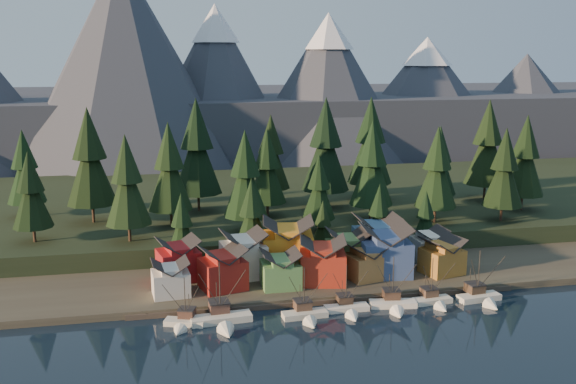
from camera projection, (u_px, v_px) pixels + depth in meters
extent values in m
plane|color=black|center=(351.00, 335.00, 114.80)|extent=(500.00, 500.00, 0.00)
cube|color=#352F27|center=(302.00, 262.00, 152.98)|extent=(400.00, 50.00, 1.50)
cube|color=black|center=(267.00, 206.00, 200.42)|extent=(420.00, 100.00, 6.00)
cube|color=#4F4238|center=(327.00, 299.00, 130.51)|extent=(80.00, 4.00, 1.00)
cube|color=#424655|center=(219.00, 121.00, 341.64)|extent=(560.00, 160.00, 30.00)
cone|color=#424655|center=(125.00, 65.00, 269.09)|extent=(100.00, 100.00, 90.00)
cone|color=#424655|center=(216.00, 84.00, 296.03)|extent=(80.00, 80.00, 72.00)
cone|color=white|center=(215.00, 23.00, 290.32)|extent=(22.40, 22.40, 17.28)
cone|color=#424655|center=(328.00, 89.00, 294.72)|extent=(84.00, 84.00, 68.00)
cone|color=white|center=(328.00, 31.00, 289.33)|extent=(23.52, 23.52, 16.32)
cone|color=#424655|center=(425.00, 96.00, 321.85)|extent=(92.00, 92.00, 58.00)
cone|color=white|center=(427.00, 51.00, 317.24)|extent=(25.76, 25.76, 13.92)
cone|color=#424655|center=(524.00, 101.00, 342.07)|extent=(88.00, 88.00, 50.00)
cube|color=beige|center=(185.00, 323.00, 119.13)|extent=(8.01, 4.98, 1.44)
cone|color=beige|center=(179.00, 333.00, 115.12)|extent=(3.38, 3.30, 2.69)
cube|color=black|center=(185.00, 326.00, 119.25)|extent=(8.20, 5.08, 0.31)
cube|color=#452E25|center=(187.00, 313.00, 120.18)|extent=(3.58, 3.47, 1.62)
cube|color=#262424|center=(187.00, 309.00, 119.99)|extent=(3.81, 3.70, 0.18)
cylinder|color=black|center=(185.00, 298.00, 118.60)|extent=(0.16, 0.16, 8.08)
cylinder|color=black|center=(189.00, 304.00, 121.44)|extent=(0.13, 0.13, 3.95)
cube|color=beige|center=(221.00, 320.00, 120.43)|extent=(11.71, 4.33, 1.82)
cone|color=beige|center=(228.00, 333.00, 114.52)|extent=(3.72, 4.18, 3.41)
cube|color=black|center=(221.00, 323.00, 120.58)|extent=(11.99, 4.41, 0.40)
cube|color=brown|center=(219.00, 307.00, 122.04)|extent=(3.90, 3.69, 2.04)
cube|color=#262424|center=(219.00, 301.00, 121.80)|extent=(4.15, 3.94, 0.23)
cylinder|color=black|center=(220.00, 289.00, 119.84)|extent=(0.20, 0.20, 10.22)
cylinder|color=black|center=(217.00, 295.00, 123.94)|extent=(0.16, 0.16, 5.00)
cube|color=beige|center=(305.00, 315.00, 122.61)|extent=(8.79, 3.44, 1.56)
cone|color=beige|center=(312.00, 325.00, 118.14)|extent=(3.10, 3.12, 2.93)
cube|color=black|center=(305.00, 318.00, 122.74)|extent=(9.00, 3.50, 0.34)
cube|color=brown|center=(303.00, 305.00, 123.79)|extent=(3.30, 3.11, 1.76)
cube|color=#262424|center=(303.00, 300.00, 123.59)|extent=(3.50, 3.32, 0.20)
cylinder|color=black|center=(304.00, 289.00, 122.04)|extent=(0.18, 0.18, 8.79)
cylinder|color=black|center=(300.00, 295.00, 125.19)|extent=(0.14, 0.14, 4.30)
cube|color=silver|center=(347.00, 309.00, 125.83)|extent=(8.70, 2.78, 1.45)
cone|color=silver|center=(354.00, 318.00, 121.25)|extent=(2.75, 2.98, 2.73)
cube|color=black|center=(347.00, 312.00, 125.94)|extent=(8.91, 2.83, 0.32)
cube|color=#412F23|center=(345.00, 299.00, 127.06)|extent=(2.93, 2.75, 1.64)
cube|color=#262424|center=(345.00, 295.00, 126.87)|extent=(3.11, 2.93, 0.18)
cylinder|color=black|center=(346.00, 285.00, 125.34)|extent=(0.16, 0.16, 8.18)
cylinder|color=black|center=(342.00, 290.00, 128.52)|extent=(0.13, 0.13, 4.00)
cube|color=white|center=(393.00, 305.00, 127.81)|extent=(9.55, 4.28, 1.61)
cone|color=white|center=(399.00, 315.00, 122.88)|extent=(3.43, 3.54, 3.02)
cube|color=black|center=(393.00, 308.00, 127.94)|extent=(9.78, 4.36, 0.35)
cube|color=#483326|center=(391.00, 294.00, 129.14)|extent=(3.61, 3.44, 1.81)
cube|color=#262424|center=(391.00, 290.00, 128.93)|extent=(3.83, 3.66, 0.20)
cylinder|color=black|center=(393.00, 279.00, 127.26)|extent=(0.18, 0.18, 9.05)
cylinder|color=black|center=(390.00, 284.00, 130.71)|extent=(0.14, 0.14, 4.42)
cube|color=beige|center=(432.00, 301.00, 129.66)|extent=(8.06, 3.46, 1.49)
cone|color=beige|center=(443.00, 309.00, 125.62)|extent=(3.01, 2.91, 2.79)
cube|color=black|center=(432.00, 304.00, 129.78)|extent=(8.25, 3.52, 0.33)
cube|color=brown|center=(429.00, 292.00, 130.71)|extent=(3.20, 3.04, 1.67)
cube|color=#262424|center=(429.00, 288.00, 130.51)|extent=(3.41, 3.24, 0.19)
cylinder|color=black|center=(432.00, 278.00, 129.09)|extent=(0.17, 0.17, 8.37)
cylinder|color=black|center=(425.00, 283.00, 131.96)|extent=(0.13, 0.13, 4.09)
cube|color=silver|center=(479.00, 298.00, 131.14)|extent=(9.18, 4.04, 1.65)
cone|color=silver|center=(493.00, 307.00, 126.60)|extent=(3.41, 3.35, 3.10)
cube|color=black|center=(479.00, 301.00, 131.27)|extent=(9.40, 4.11, 0.36)
cube|color=#443224|center=(475.00, 288.00, 132.33)|extent=(3.62, 3.44, 1.86)
cube|color=#262424|center=(475.00, 284.00, 132.11)|extent=(3.85, 3.66, 0.21)
cylinder|color=black|center=(479.00, 272.00, 130.52)|extent=(0.19, 0.19, 9.30)
cylinder|color=black|center=(470.00, 279.00, 133.74)|extent=(0.14, 0.14, 4.55)
cube|color=beige|center=(171.00, 283.00, 129.51)|extent=(7.84, 7.03, 4.98)
cube|color=beige|center=(170.00, 269.00, 128.88)|extent=(4.58, 6.58, 1.02)
cube|color=maroon|center=(223.00, 274.00, 132.99)|extent=(10.29, 9.60, 6.24)
cube|color=maroon|center=(222.00, 257.00, 132.21)|extent=(6.49, 8.48, 1.22)
cube|color=#4F8346|center=(281.00, 275.00, 134.20)|extent=(7.90, 7.38, 5.22)
cube|color=#4F8346|center=(281.00, 260.00, 133.54)|extent=(4.37, 7.21, 1.10)
cube|color=maroon|center=(322.00, 267.00, 136.76)|extent=(11.01, 10.14, 6.71)
cube|color=maroon|center=(323.00, 249.00, 135.92)|extent=(6.78, 9.11, 1.34)
cube|color=#9F6E38|center=(365.00, 266.00, 139.40)|extent=(9.00, 9.00, 5.34)
cube|color=#9F6E38|center=(365.00, 252.00, 138.73)|extent=(5.69, 8.08, 1.05)
cube|color=#334979|center=(385.00, 258.00, 141.33)|extent=(11.49, 10.00, 7.81)
cube|color=#334979|center=(386.00, 237.00, 140.36)|extent=(6.73, 9.32, 1.49)
cube|color=#9E6A28|center=(442.00, 261.00, 142.36)|extent=(9.66, 8.94, 5.58)
cube|color=#9E6A28|center=(443.00, 247.00, 141.66)|extent=(6.09, 7.87, 1.14)
cube|color=maroon|center=(179.00, 265.00, 138.21)|extent=(9.87, 9.16, 6.55)
cube|color=maroon|center=(178.00, 248.00, 137.40)|extent=(6.14, 8.18, 1.18)
cube|color=silver|center=(243.00, 260.00, 140.34)|extent=(10.00, 9.51, 7.35)
cube|color=silver|center=(243.00, 241.00, 139.44)|extent=(5.94, 8.85, 1.27)
cube|color=orange|center=(288.00, 252.00, 144.53)|extent=(12.40, 11.03, 8.30)
cube|color=orange|center=(288.00, 231.00, 143.50)|extent=(7.46, 10.06, 1.56)
cube|color=#588649|center=(347.00, 256.00, 144.83)|extent=(9.50, 8.00, 6.41)
cube|color=#588649|center=(348.00, 240.00, 144.03)|extent=(5.41, 7.61, 1.28)
cube|color=#395E87|center=(377.00, 246.00, 150.22)|extent=(10.46, 9.39, 7.83)
cube|color=#395E87|center=(377.00, 227.00, 149.25)|extent=(5.92, 9.01, 1.42)
cube|color=silver|center=(429.00, 250.00, 149.60)|extent=(7.55, 7.10, 5.99)
cube|color=silver|center=(429.00, 236.00, 148.87)|extent=(4.23, 6.88, 1.04)
cylinder|color=#332319|center=(34.00, 234.00, 150.86)|extent=(0.70, 0.70, 3.81)
cone|color=black|center=(31.00, 200.00, 149.14)|extent=(9.32, 9.32, 13.13)
cone|color=black|center=(29.00, 171.00, 147.72)|extent=(6.35, 6.35, 9.53)
cylinder|color=#332319|center=(93.00, 212.00, 168.38)|extent=(0.70, 0.70, 5.32)
cone|color=black|center=(90.00, 169.00, 165.97)|extent=(13.02, 13.02, 18.34)
cone|color=black|center=(88.00, 133.00, 163.99)|extent=(8.87, 8.87, 13.31)
cylinder|color=#332319|center=(130.00, 232.00, 151.26)|extent=(0.70, 0.70, 4.48)
cone|color=black|center=(127.00, 192.00, 149.23)|extent=(10.95, 10.95, 15.43)
cone|color=black|center=(126.00, 158.00, 147.57)|extent=(7.46, 7.46, 11.20)
cylinder|color=#332319|center=(171.00, 217.00, 164.69)|extent=(0.70, 0.70, 4.73)
cone|color=black|center=(170.00, 178.00, 162.55)|extent=(11.56, 11.56, 16.28)
cone|color=black|center=(168.00, 145.00, 160.79)|extent=(7.88, 7.88, 11.82)
cylinder|color=#332319|center=(199.00, 201.00, 180.53)|extent=(0.70, 0.70, 5.60)
cone|color=black|center=(197.00, 159.00, 178.00)|extent=(13.68, 13.68, 19.28)
cone|color=black|center=(196.00, 123.00, 175.92)|extent=(9.33, 9.33, 14.00)
cylinder|color=#332319|center=(246.00, 224.00, 158.65)|extent=(0.70, 0.70, 4.50)
cone|color=black|center=(246.00, 185.00, 156.61)|extent=(11.01, 11.01, 15.51)
cone|color=black|center=(245.00, 153.00, 154.94)|extent=(7.50, 7.50, 11.26)
cylinder|color=#332319|center=(268.00, 209.00, 174.61)|extent=(0.70, 0.70, 4.23)
cone|color=black|center=(267.00, 176.00, 172.70)|extent=(10.34, 10.34, 14.58)
cone|color=black|center=(267.00, 148.00, 171.12)|extent=(7.05, 7.05, 10.58)
cylinder|color=#332319|center=(318.00, 224.00, 160.36)|extent=(0.70, 0.70, 3.41)
cone|color=black|center=(319.00, 195.00, 158.82)|extent=(8.33, 8.33, 11.73)
cone|color=black|center=(319.00, 171.00, 157.55)|extent=(5.68, 5.68, 8.52)
cylinder|color=#332319|center=(325.00, 198.00, 184.70)|extent=(0.70, 0.70, 5.58)
cone|color=black|center=(326.00, 157.00, 182.17)|extent=(13.63, 13.63, 19.20)
cone|color=black|center=(326.00, 122.00, 180.10)|extent=(9.29, 9.29, 13.94)
cylinder|color=#332319|center=(370.00, 212.00, 170.06)|extent=(0.70, 0.70, 4.71)
cone|color=black|center=(372.00, 174.00, 167.93)|extent=(11.51, 11.51, 16.22)
cone|color=black|center=(372.00, 143.00, 166.18)|extent=(7.85, 7.85, 11.77)
cylinder|color=#332319|center=(369.00, 190.00, 195.50)|extent=(0.70, 0.70, 5.47)
cone|color=black|center=(370.00, 152.00, 193.02)|extent=(13.38, 13.38, 18.86)
cone|color=black|center=(371.00, 120.00, 190.99)|extent=(9.12, 9.12, 13.69)
cylinder|color=#332319|center=(435.00, 214.00, 168.42)|extent=(0.70, 0.70, 4.47)
cone|color=black|center=(436.00, 178.00, 166.39)|extent=(10.94, 10.94, 15.41)
cone|color=black|center=(438.00, 147.00, 164.73)|extent=(7.46, 7.46, 11.18)
cylinder|color=#332319|center=(437.00, 200.00, 185.35)|extent=(0.70, 0.70, 4.16)
cone|color=black|center=(439.00, 169.00, 183.46)|extent=(10.17, 10.17, 14.34)
cone|color=black|center=(440.00, 144.00, 181.92)|extent=(6.94, 6.94, 10.41)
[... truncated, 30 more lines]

